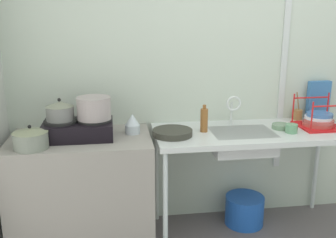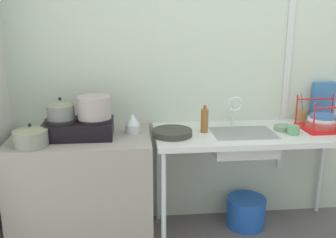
{
  "view_description": "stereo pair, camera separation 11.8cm",
  "coord_description": "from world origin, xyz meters",
  "px_view_note": "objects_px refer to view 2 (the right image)",
  "views": [
    {
      "loc": [
        -1.2,
        -1.49,
        1.68
      ],
      "look_at": [
        -0.81,
        1.19,
        0.95
      ],
      "focal_mm": 41.29,
      "sensor_mm": 36.0,
      "label": 1
    },
    {
      "loc": [
        -1.08,
        -1.5,
        1.68
      ],
      "look_at": [
        -0.81,
        1.19,
        0.95
      ],
      "focal_mm": 41.29,
      "sensor_mm": 36.0,
      "label": 2
    }
  ],
  "objects_px": {
    "cup_by_rack": "(293,130)",
    "utensil_jar": "(301,116)",
    "stove": "(79,128)",
    "frying_pan": "(172,133)",
    "pot_beside_stove": "(31,137)",
    "sink_basin": "(243,142)",
    "faucet": "(235,106)",
    "cereal_box": "(323,101)",
    "pot_on_right_burner": "(94,107)",
    "dish_rack": "(322,122)",
    "bottle_by_sink": "(205,120)",
    "pot_on_left_burner": "(61,110)",
    "percolator": "(133,124)",
    "small_bowl_on_drainboard": "(283,128)",
    "bucket_on_floor": "(246,212)"
  },
  "relations": [
    {
      "from": "sink_basin",
      "to": "frying_pan",
      "type": "distance_m",
      "value": 0.54
    },
    {
      "from": "sink_basin",
      "to": "dish_rack",
      "type": "xyz_separation_m",
      "value": [
        0.63,
        0.04,
        0.13
      ]
    },
    {
      "from": "small_bowl_on_drainboard",
      "to": "bucket_on_floor",
      "type": "height_order",
      "value": "small_bowl_on_drainboard"
    },
    {
      "from": "pot_on_left_burner",
      "to": "faucet",
      "type": "relative_size",
      "value": 0.8
    },
    {
      "from": "bottle_by_sink",
      "to": "cereal_box",
      "type": "distance_m",
      "value": 1.06
    },
    {
      "from": "pot_on_left_burner",
      "to": "small_bowl_on_drainboard",
      "type": "relative_size",
      "value": 1.39
    },
    {
      "from": "percolator",
      "to": "bottle_by_sink",
      "type": "height_order",
      "value": "bottle_by_sink"
    },
    {
      "from": "small_bowl_on_drainboard",
      "to": "cereal_box",
      "type": "distance_m",
      "value": 0.52
    },
    {
      "from": "faucet",
      "to": "bottle_by_sink",
      "type": "bearing_deg",
      "value": -155.33
    },
    {
      "from": "cup_by_rack",
      "to": "sink_basin",
      "type": "bearing_deg",
      "value": 168.12
    },
    {
      "from": "pot_on_left_burner",
      "to": "bottle_by_sink",
      "type": "height_order",
      "value": "pot_on_left_burner"
    },
    {
      "from": "cup_by_rack",
      "to": "utensil_jar",
      "type": "height_order",
      "value": "utensil_jar"
    },
    {
      "from": "pot_on_right_burner",
      "to": "percolator",
      "type": "distance_m",
      "value": 0.31
    },
    {
      "from": "stove",
      "to": "frying_pan",
      "type": "relative_size",
      "value": 1.67
    },
    {
      "from": "pot_on_right_burner",
      "to": "cereal_box",
      "type": "distance_m",
      "value": 1.85
    },
    {
      "from": "pot_beside_stove",
      "to": "sink_basin",
      "type": "bearing_deg",
      "value": 6.2
    },
    {
      "from": "sink_basin",
      "to": "utensil_jar",
      "type": "xyz_separation_m",
      "value": [
        0.57,
        0.28,
        0.12
      ]
    },
    {
      "from": "sink_basin",
      "to": "cup_by_rack",
      "type": "height_order",
      "value": "cup_by_rack"
    },
    {
      "from": "pot_beside_stove",
      "to": "small_bowl_on_drainboard",
      "type": "distance_m",
      "value": 1.82
    },
    {
      "from": "pot_on_left_burner",
      "to": "cup_by_rack",
      "type": "distance_m",
      "value": 1.68
    },
    {
      "from": "pot_on_right_burner",
      "to": "faucet",
      "type": "bearing_deg",
      "value": 7.48
    },
    {
      "from": "stove",
      "to": "small_bowl_on_drainboard",
      "type": "height_order",
      "value": "stove"
    },
    {
      "from": "faucet",
      "to": "cereal_box",
      "type": "xyz_separation_m",
      "value": [
        0.78,
        0.12,
        -0.0
      ]
    },
    {
      "from": "pot_on_right_burner",
      "to": "sink_basin",
      "type": "xyz_separation_m",
      "value": [
        1.08,
        -0.03,
        -0.29
      ]
    },
    {
      "from": "small_bowl_on_drainboard",
      "to": "pot_beside_stove",
      "type": "bearing_deg",
      "value": -173.76
    },
    {
      "from": "pot_on_left_burner",
      "to": "dish_rack",
      "type": "distance_m",
      "value": 1.95
    },
    {
      "from": "bottle_by_sink",
      "to": "frying_pan",
      "type": "bearing_deg",
      "value": -165.42
    },
    {
      "from": "pot_on_left_burner",
      "to": "cup_by_rack",
      "type": "height_order",
      "value": "pot_on_left_burner"
    },
    {
      "from": "pot_beside_stove",
      "to": "frying_pan",
      "type": "distance_m",
      "value": 0.97
    },
    {
      "from": "percolator",
      "to": "dish_rack",
      "type": "relative_size",
      "value": 0.46
    },
    {
      "from": "faucet",
      "to": "utensil_jar",
      "type": "xyz_separation_m",
      "value": [
        0.6,
        0.11,
        -0.12
      ]
    },
    {
      "from": "faucet",
      "to": "bottle_by_sink",
      "type": "height_order",
      "value": "faucet"
    },
    {
      "from": "pot_on_left_burner",
      "to": "dish_rack",
      "type": "height_order",
      "value": "pot_on_left_burner"
    },
    {
      "from": "bottle_by_sink",
      "to": "dish_rack",
      "type": "bearing_deg",
      "value": -0.42
    },
    {
      "from": "pot_on_left_burner",
      "to": "small_bowl_on_drainboard",
      "type": "height_order",
      "value": "pot_on_left_burner"
    },
    {
      "from": "dish_rack",
      "to": "cup_by_rack",
      "type": "distance_m",
      "value": 0.3
    },
    {
      "from": "pot_on_right_burner",
      "to": "percolator",
      "type": "bearing_deg",
      "value": 11.07
    },
    {
      "from": "faucet",
      "to": "bucket_on_floor",
      "type": "height_order",
      "value": "faucet"
    },
    {
      "from": "stove",
      "to": "dish_rack",
      "type": "distance_m",
      "value": 1.83
    },
    {
      "from": "cup_by_rack",
      "to": "bucket_on_floor",
      "type": "distance_m",
      "value": 0.82
    },
    {
      "from": "dish_rack",
      "to": "bottle_by_sink",
      "type": "bearing_deg",
      "value": 179.58
    },
    {
      "from": "pot_beside_stove",
      "to": "cup_by_rack",
      "type": "height_order",
      "value": "pot_beside_stove"
    },
    {
      "from": "bucket_on_floor",
      "to": "small_bowl_on_drainboard",
      "type": "bearing_deg",
      "value": -19.89
    },
    {
      "from": "frying_pan",
      "to": "cup_by_rack",
      "type": "distance_m",
      "value": 0.89
    },
    {
      "from": "stove",
      "to": "pot_on_right_burner",
      "type": "xyz_separation_m",
      "value": [
        0.12,
        -0.0,
        0.15
      ]
    },
    {
      "from": "dish_rack",
      "to": "bucket_on_floor",
      "type": "height_order",
      "value": "dish_rack"
    },
    {
      "from": "frying_pan",
      "to": "sink_basin",
      "type": "bearing_deg",
      "value": 1.89
    },
    {
      "from": "pot_beside_stove",
      "to": "utensil_jar",
      "type": "xyz_separation_m",
      "value": [
        2.06,
        0.44,
        -0.02
      ]
    },
    {
      "from": "pot_beside_stove",
      "to": "small_bowl_on_drainboard",
      "type": "bearing_deg",
      "value": 6.24
    },
    {
      "from": "frying_pan",
      "to": "utensil_jar",
      "type": "distance_m",
      "value": 1.14
    }
  ]
}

